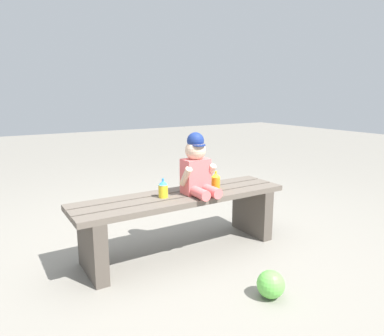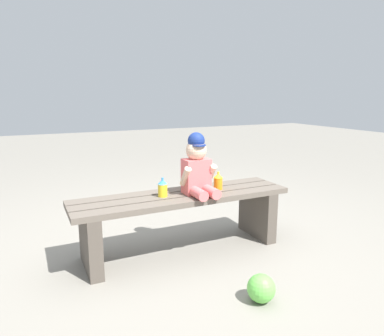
{
  "view_description": "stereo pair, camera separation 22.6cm",
  "coord_description": "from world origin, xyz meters",
  "px_view_note": "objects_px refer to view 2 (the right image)",
  "views": [
    {
      "loc": [
        -1.11,
        -1.94,
        1.05
      ],
      "look_at": [
        0.05,
        -0.05,
        0.58
      ],
      "focal_mm": 33.05,
      "sensor_mm": 36.0,
      "label": 1
    },
    {
      "loc": [
        -0.92,
        -2.05,
        1.05
      ],
      "look_at": [
        0.05,
        -0.05,
        0.58
      ],
      "focal_mm": 33.05,
      "sensor_mm": 36.0,
      "label": 2
    }
  ],
  "objects_px": {
    "sippy_cup_left": "(163,188)",
    "park_bench": "(183,212)",
    "child_figure": "(197,167)",
    "toy_ball": "(261,288)",
    "sippy_cup_right": "(218,181)"
  },
  "relations": [
    {
      "from": "park_bench",
      "to": "child_figure",
      "type": "bearing_deg",
      "value": -22.2
    },
    {
      "from": "toy_ball",
      "to": "park_bench",
      "type": "bearing_deg",
      "value": 98.88
    },
    {
      "from": "child_figure",
      "to": "sippy_cup_right",
      "type": "xyz_separation_m",
      "value": [
        0.18,
        0.03,
        -0.12
      ]
    },
    {
      "from": "sippy_cup_left",
      "to": "park_bench",
      "type": "bearing_deg",
      "value": 1.83
    },
    {
      "from": "child_figure",
      "to": "sippy_cup_left",
      "type": "relative_size",
      "value": 3.26
    },
    {
      "from": "park_bench",
      "to": "toy_ball",
      "type": "distance_m",
      "value": 0.76
    },
    {
      "from": "park_bench",
      "to": "sippy_cup_left",
      "type": "xyz_separation_m",
      "value": [
        -0.14,
        -0.0,
        0.19
      ]
    },
    {
      "from": "sippy_cup_right",
      "to": "toy_ball",
      "type": "xyz_separation_m",
      "value": [
        -0.16,
        -0.72,
        -0.39
      ]
    },
    {
      "from": "park_bench",
      "to": "toy_ball",
      "type": "height_order",
      "value": "park_bench"
    },
    {
      "from": "toy_ball",
      "to": "sippy_cup_right",
      "type": "bearing_deg",
      "value": 77.81
    },
    {
      "from": "child_figure",
      "to": "sippy_cup_right",
      "type": "relative_size",
      "value": 3.26
    },
    {
      "from": "park_bench",
      "to": "child_figure",
      "type": "height_order",
      "value": "child_figure"
    },
    {
      "from": "sippy_cup_left",
      "to": "toy_ball",
      "type": "bearing_deg",
      "value": -70.71
    },
    {
      "from": "sippy_cup_left",
      "to": "sippy_cup_right",
      "type": "distance_m",
      "value": 0.41
    },
    {
      "from": "park_bench",
      "to": "toy_ball",
      "type": "bearing_deg",
      "value": -81.12
    }
  ]
}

